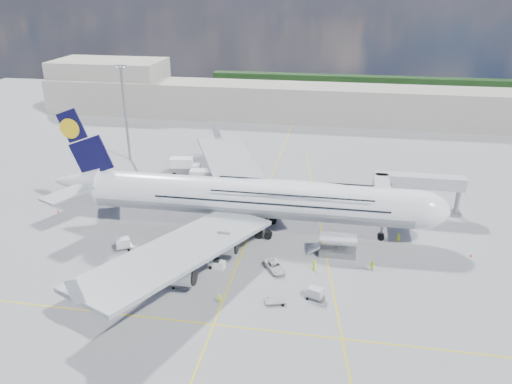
% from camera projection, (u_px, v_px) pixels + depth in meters
% --- Properties ---
extents(ground, '(300.00, 300.00, 0.00)m').
position_uv_depth(ground, '(241.00, 255.00, 89.50)').
color(ground, gray).
rests_on(ground, ground).
extents(taxi_line_main, '(0.25, 220.00, 0.01)m').
position_uv_depth(taxi_line_main, '(241.00, 255.00, 89.50)').
color(taxi_line_main, yellow).
rests_on(taxi_line_main, ground).
extents(taxi_line_cross, '(120.00, 0.25, 0.01)m').
position_uv_depth(taxi_line_cross, '(214.00, 325.00, 71.38)').
color(taxi_line_cross, yellow).
rests_on(taxi_line_cross, ground).
extents(taxi_line_diag, '(14.16, 99.06, 0.01)m').
position_uv_depth(taxi_line_diag, '(322.00, 235.00, 96.38)').
color(taxi_line_diag, yellow).
rests_on(taxi_line_diag, ground).
extents(airliner, '(77.26, 79.15, 23.71)m').
position_uv_depth(airliner, '(252.00, 198.00, 95.81)').
color(airliner, white).
rests_on(airliner, ground).
extents(jet_bridge, '(18.80, 12.10, 8.50)m').
position_uv_depth(jet_bridge, '(405.00, 186.00, 101.12)').
color(jet_bridge, '#B7B7BC').
rests_on(jet_bridge, ground).
extents(cargo_loader, '(8.53, 3.20, 3.67)m').
position_uv_depth(cargo_loader, '(336.00, 248.00, 89.01)').
color(cargo_loader, silver).
rests_on(cargo_loader, ground).
extents(light_mast, '(3.00, 0.70, 25.50)m').
position_uv_depth(light_mast, '(125.00, 112.00, 131.29)').
color(light_mast, gray).
rests_on(light_mast, ground).
extents(terminal, '(180.00, 16.00, 12.00)m').
position_uv_depth(terminal, '(295.00, 102.00, 173.19)').
color(terminal, '#B2AD9E').
rests_on(terminal, ground).
extents(hangar, '(40.00, 22.00, 18.00)m').
position_uv_depth(hangar, '(111.00, 84.00, 187.44)').
color(hangar, '#B2AD9E').
rests_on(hangar, ground).
extents(tree_line, '(160.00, 6.00, 8.00)m').
position_uv_depth(tree_line, '(400.00, 87.00, 208.51)').
color(tree_line, '#193814').
rests_on(tree_line, ground).
extents(dolly_row_a, '(3.03, 2.34, 1.70)m').
position_uv_depth(dolly_row_a, '(144.00, 261.00, 85.80)').
color(dolly_row_a, gray).
rests_on(dolly_row_a, ground).
extents(dolly_row_b, '(3.56, 2.52, 0.47)m').
position_uv_depth(dolly_row_b, '(161.00, 257.00, 87.89)').
color(dolly_row_b, gray).
rests_on(dolly_row_b, ground).
extents(dolly_row_c, '(3.05, 2.09, 0.41)m').
position_uv_depth(dolly_row_c, '(181.00, 286.00, 79.73)').
color(dolly_row_c, gray).
rests_on(dolly_row_c, ground).
extents(dolly_back, '(3.74, 3.19, 2.09)m').
position_uv_depth(dolly_back, '(123.00, 243.00, 90.96)').
color(dolly_back, gray).
rests_on(dolly_back, ground).
extents(dolly_nose_far, '(3.37, 2.42, 0.44)m').
position_uv_depth(dolly_nose_far, '(275.00, 301.00, 75.96)').
color(dolly_nose_far, gray).
rests_on(dolly_nose_far, ground).
extents(dolly_nose_near, '(3.27, 2.42, 1.85)m').
position_uv_depth(dolly_nose_near, '(315.00, 293.00, 76.82)').
color(dolly_nose_near, gray).
rests_on(dolly_nose_near, ground).
extents(baggage_tug, '(2.93, 1.59, 1.76)m').
position_uv_depth(baggage_tug, '(217.00, 264.00, 85.04)').
color(baggage_tug, white).
rests_on(baggage_tug, ground).
extents(catering_truck_inner, '(7.31, 3.07, 4.31)m').
position_uv_depth(catering_truck_inner, '(204.00, 179.00, 117.64)').
color(catering_truck_inner, gray).
rests_on(catering_truck_inner, ground).
extents(catering_truck_outer, '(7.93, 3.85, 4.55)m').
position_uv_depth(catering_truck_outer, '(185.00, 167.00, 124.74)').
color(catering_truck_outer, gray).
rests_on(catering_truck_outer, ground).
extents(service_van, '(4.69, 5.58, 1.42)m').
position_uv_depth(service_van, '(275.00, 266.00, 84.49)').
color(service_van, silver).
rests_on(service_van, ground).
extents(crew_nose, '(0.79, 0.67, 1.85)m').
position_uv_depth(crew_nose, '(399.00, 238.00, 93.39)').
color(crew_nose, '#DEEF19').
rests_on(crew_nose, ground).
extents(crew_loader, '(1.12, 0.97, 1.97)m').
position_uv_depth(crew_loader, '(372.00, 266.00, 84.05)').
color(crew_loader, '#A4DF17').
rests_on(crew_loader, ground).
extents(crew_wing, '(0.60, 1.10, 1.78)m').
position_uv_depth(crew_wing, '(221.00, 243.00, 91.62)').
color(crew_wing, '#B2E317').
rests_on(crew_wing, ground).
extents(crew_van, '(0.83, 1.07, 1.94)m').
position_uv_depth(crew_van, '(314.00, 265.00, 84.38)').
color(crew_van, '#BFFF1A').
rests_on(crew_van, ground).
extents(crew_tug, '(1.05, 0.69, 1.52)m').
position_uv_depth(crew_tug, '(219.00, 299.00, 75.82)').
color(crew_tug, '#C3F019').
rests_on(crew_tug, ground).
extents(cone_nose, '(0.42, 0.42, 0.54)m').
position_uv_depth(cone_nose, '(471.00, 255.00, 88.79)').
color(cone_nose, red).
rests_on(cone_nose, ground).
extents(cone_wing_left_inner, '(0.41, 0.41, 0.52)m').
position_uv_depth(cone_wing_left_inner, '(250.00, 203.00, 109.63)').
color(cone_wing_left_inner, red).
rests_on(cone_wing_left_inner, ground).
extents(cone_wing_left_outer, '(0.41, 0.41, 0.52)m').
position_uv_depth(cone_wing_left_outer, '(188.00, 181.00, 121.43)').
color(cone_wing_left_outer, red).
rests_on(cone_wing_left_outer, ground).
extents(cone_wing_right_inner, '(0.44, 0.44, 0.56)m').
position_uv_depth(cone_wing_right_inner, '(165.00, 263.00, 86.31)').
color(cone_wing_right_inner, red).
rests_on(cone_wing_right_inner, ground).
extents(cone_wing_right_outer, '(0.47, 0.47, 0.60)m').
position_uv_depth(cone_wing_right_outer, '(157.00, 268.00, 84.93)').
color(cone_wing_right_outer, red).
rests_on(cone_wing_right_outer, ground).
extents(cone_tail, '(0.46, 0.46, 0.59)m').
position_uv_depth(cone_tail, '(58.00, 211.00, 105.63)').
color(cone_tail, red).
rests_on(cone_tail, ground).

